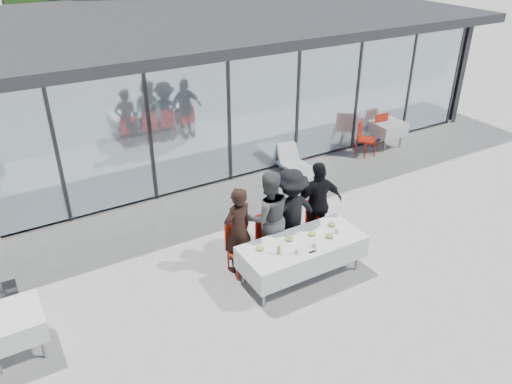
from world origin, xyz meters
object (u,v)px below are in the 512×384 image
diner_chair_a (239,245)px  diner_b (268,217)px  plate_a (260,249)px  spare_chair_b (378,127)px  juice_bottle (279,250)px  plate_extra (329,237)px  diner_c (291,212)px  lounger (296,163)px  dining_table (302,252)px  spare_table_left (13,324)px  folded_eyeglasses (312,252)px  plate_b (289,239)px  plate_d (332,225)px  plate_c (312,234)px  diner_chair_b (269,235)px  diner_a (238,230)px  diner_d (318,204)px  spare_chair_a (363,136)px  spare_table_right (387,128)px  diner_chair_c (291,228)px  diner_chair_d (318,219)px

diner_chair_a → diner_b: 0.74m
plate_a → spare_chair_b: bearing=31.4°
plate_a → juice_bottle: juice_bottle is taller
diner_b → plate_extra: bearing=142.7°
diner_c → spare_chair_b: diner_c is taller
diner_chair_a → lounger: 4.28m
dining_table → diner_b: diner_b is taller
diner_c → spare_table_left: (-4.96, -0.15, -0.32)m
folded_eyeglasses → plate_b: bearing=108.2°
plate_b → plate_d: bearing=-0.1°
plate_c → diner_chair_b: bearing=126.5°
diner_a → juice_bottle: diner_a is taller
diner_c → dining_table: bearing=74.8°
diner_c → diner_d: 0.64m
plate_a → spare_chair_b: spare_chair_b is taller
spare_table_left → lounger: (7.03, 2.95, -0.30)m
diner_c → plate_extra: diner_c is taller
plate_extra → spare_chair_a: spare_chair_a is taller
plate_b → plate_d: size_ratio=1.00×
diner_d → diner_c: bearing=9.5°
plate_extra → diner_chair_a: bearing=146.8°
spare_table_left → spare_table_right: same height
diner_b → plate_a: (-0.54, -0.62, -0.14)m
diner_a → spare_table_right: (6.38, 2.94, -0.29)m
diner_c → diner_chair_a: bearing=4.8°
diner_chair_b → plate_c: 0.87m
diner_d → juice_bottle: size_ratio=10.90×
diner_chair_c → plate_c: (-0.01, -0.67, 0.24)m
spare_chair_b → diner_chair_b: bearing=-150.6°
spare_chair_a → diner_chair_a: bearing=-152.3°
plate_extra → plate_b: bearing=156.7°
plate_extra → diner_chair_c: bearing=103.8°
dining_table → diner_chair_c: diner_chair_c is taller
plate_d → plate_extra: same height
juice_bottle → plate_d: bearing=10.1°
diner_chair_b → diner_chair_c: (0.50, 0.00, 0.00)m
diner_b → plate_d: size_ratio=7.95×
dining_table → diner_chair_a: (-0.88, 0.75, -0.00)m
diner_chair_b → diner_c: 0.61m
diner_b → spare_chair_a: diner_b is taller
diner_b → diner_c: 0.50m
plate_a → folded_eyeglasses: plate_a is taller
dining_table → spare_chair_b: 6.64m
diner_chair_b → spare_table_right: 6.47m
spare_chair_a → diner_a: bearing=-152.6°
dining_table → diner_d: diner_d is taller
spare_chair_b → plate_b: bearing=-145.9°
diner_chair_d → lounger: diner_chair_d is taller
diner_chair_b → spare_chair_a: same height
diner_a → diner_chair_d: diner_a is taller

